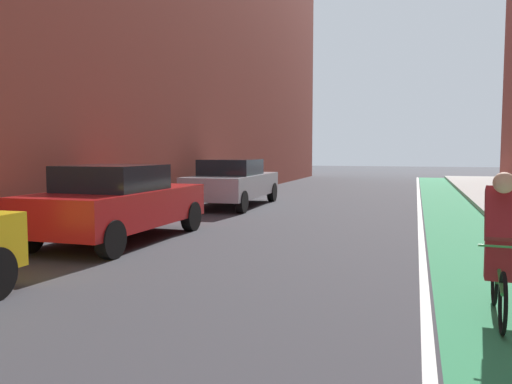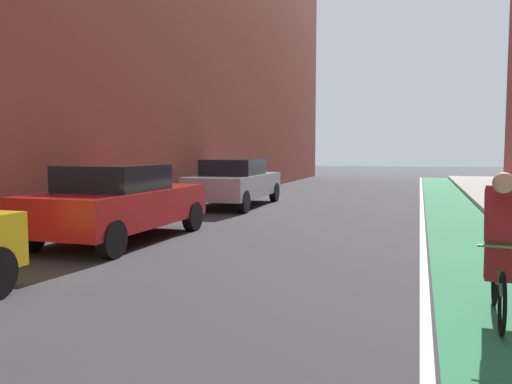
% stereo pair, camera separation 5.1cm
% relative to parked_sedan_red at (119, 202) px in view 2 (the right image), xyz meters
% --- Properties ---
extents(ground_plane, '(98.29, 98.29, 0.00)m').
position_rel_parked_sedan_red_xyz_m(ground_plane, '(3.24, 3.02, -0.79)').
color(ground_plane, '#38383D').
extents(bike_lane_paint, '(1.60, 44.68, 0.00)m').
position_rel_parked_sedan_red_xyz_m(bike_lane_paint, '(6.74, 5.02, -0.78)').
color(bike_lane_paint, '#2D8451').
rests_on(bike_lane_paint, ground).
extents(lane_divider_stripe, '(0.12, 44.68, 0.00)m').
position_rel_parked_sedan_red_xyz_m(lane_divider_stripe, '(5.84, 5.02, -0.78)').
color(lane_divider_stripe, white).
rests_on(lane_divider_stripe, ground).
extents(parked_sedan_red, '(1.93, 4.32, 1.53)m').
position_rel_parked_sedan_red_xyz_m(parked_sedan_red, '(0.00, 0.00, 0.00)').
color(parked_sedan_red, red).
rests_on(parked_sedan_red, ground).
extents(parked_sedan_silver, '(2.02, 4.78, 1.53)m').
position_rel_parked_sedan_red_xyz_m(parked_sedan_silver, '(0.00, 6.85, 0.00)').
color(parked_sedan_silver, '#9EA0A8').
rests_on(parked_sedan_silver, ground).
extents(cyclist_trailing, '(0.48, 1.68, 1.59)m').
position_rel_parked_sedan_red_xyz_m(cyclist_trailing, '(6.58, -3.01, 0.02)').
color(cyclist_trailing, black).
rests_on(cyclist_trailing, ground).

